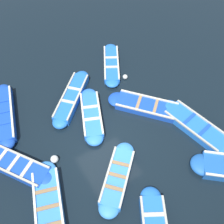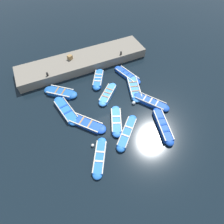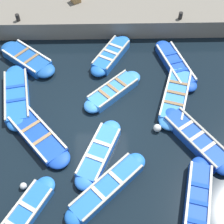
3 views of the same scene
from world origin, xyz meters
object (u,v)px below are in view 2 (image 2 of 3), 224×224
at_px(bollard_north, 47,74).
at_px(buoy_yellow_far, 134,103).
at_px(boat_mid_row, 100,157).
at_px(boat_stern_in, 127,132).
at_px(boat_outer_right, 60,92).
at_px(buoy_orange_near, 93,145).
at_px(boat_outer_left, 163,126).
at_px(bollard_mid_north, 121,53).
at_px(boat_end_of_row, 127,75).
at_px(boat_far_corner, 98,79).
at_px(wooden_crate, 70,57).
at_px(boat_alongside, 66,110).
at_px(boat_broadside, 86,123).
at_px(boat_bow_out, 116,121).
at_px(boat_tucked, 150,102).
at_px(boat_near_quay, 108,94).
at_px(boat_centre, 134,88).

xyz_separation_m(bollard_north, buoy_yellow_far, (6.12, 6.37, -0.97)).
height_order(boat_mid_row, boat_stern_in, boat_stern_in).
bearing_deg(boat_outer_right, buoy_orange_near, 7.06).
bearing_deg(boat_outer_left, bollard_mid_north, 175.54).
xyz_separation_m(bollard_mid_north, buoy_orange_near, (8.50, -6.73, -1.00)).
bearing_deg(boat_outer_left, buoy_orange_near, -97.98).
height_order(buoy_orange_near, buoy_yellow_far, buoy_yellow_far).
xyz_separation_m(boat_end_of_row, bollard_mid_north, (-2.49, 0.48, 0.96)).
height_order(boat_far_corner, bollard_north, bollard_north).
bearing_deg(bollard_mid_north, wooden_crate, -106.73).
xyz_separation_m(boat_far_corner, boat_outer_right, (0.18, -4.03, -0.00)).
bearing_deg(boat_mid_row, buoy_yellow_far, 125.78).
height_order(boat_stern_in, buoy_yellow_far, boat_stern_in).
bearing_deg(boat_alongside, buoy_orange_near, 12.38).
bearing_deg(boat_broadside, buoy_orange_near, -5.89).
xyz_separation_m(boat_broadside, boat_outer_left, (3.00, 5.77, 0.05)).
relative_size(wooden_crate, buoy_orange_near, 1.72).
distance_m(boat_bow_out, bollard_mid_north, 8.35).
bearing_deg(boat_outer_left, boat_stern_in, -102.95).
xyz_separation_m(boat_bow_out, bollard_mid_north, (-7.24, 4.06, 0.95)).
bearing_deg(boat_alongside, boat_broadside, 29.20).
bearing_deg(boat_end_of_row, boat_outer_left, -2.10).
bearing_deg(boat_outer_left, buoy_yellow_far, -162.89).
distance_m(boat_far_corner, boat_outer_left, 8.02).
relative_size(bollard_mid_north, buoy_yellow_far, 1.09).
xyz_separation_m(boat_broadside, boat_outer_right, (-4.35, -1.03, 0.04)).
xyz_separation_m(boat_bow_out, boat_end_of_row, (-4.76, 3.58, -0.01)).
relative_size(boat_outer_left, buoy_orange_near, 15.26).
bearing_deg(boat_far_corner, boat_tucked, 33.53).
bearing_deg(boat_far_corner, boat_near_quay, 1.09).
distance_m(boat_far_corner, bollard_north, 5.03).
distance_m(boat_far_corner, boat_stern_in, 6.84).
bearing_deg(boat_mid_row, boat_near_quay, 150.33).
xyz_separation_m(boat_near_quay, boat_stern_in, (4.53, -0.31, 0.01)).
xyz_separation_m(boat_tucked, boat_outer_right, (-4.69, -7.26, 0.00)).
height_order(boat_outer_left, boat_outer_right, boat_outer_left).
distance_m(boat_centre, boat_outer_left, 4.92).
xyz_separation_m(boat_centre, boat_outer_left, (4.92, 0.01, 0.03)).
relative_size(boat_broadside, boat_mid_row, 1.07).
xyz_separation_m(boat_broadside, buoy_orange_near, (2.16, -0.22, -0.03)).
xyz_separation_m(boat_mid_row, boat_far_corner, (-7.83, 3.10, 0.05)).
xyz_separation_m(boat_outer_left, buoy_orange_near, (-0.84, -6.00, -0.08)).
relative_size(boat_tucked, boat_end_of_row, 0.96).
distance_m(boat_alongside, buoy_yellow_far, 6.20).
height_order(boat_bow_out, buoy_orange_near, boat_bow_out).
xyz_separation_m(boat_outer_left, bollard_north, (-9.34, -7.37, 0.92)).
bearing_deg(boat_stern_in, boat_broadside, -129.98).
bearing_deg(boat_bow_out, boat_centre, 130.39).
xyz_separation_m(buoy_orange_near, buoy_yellow_far, (-2.38, 5.01, 0.03)).
distance_m(boat_near_quay, boat_mid_row, 6.35).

